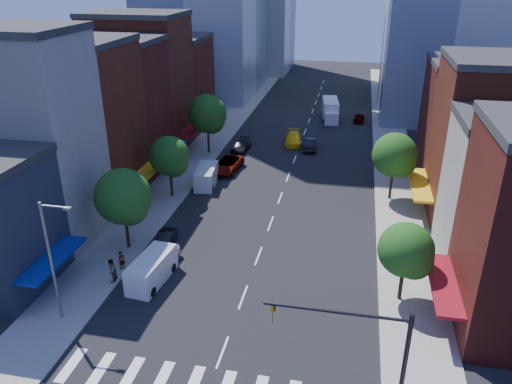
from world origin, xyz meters
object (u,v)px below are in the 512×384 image
at_px(taxi, 293,139).
at_px(traffic_car_far, 359,118).
at_px(traffic_car_oncoming, 310,144).
at_px(parked_car_rear, 241,146).
at_px(pedestrian_far, 111,271).
at_px(parked_car_second, 165,240).
at_px(box_truck, 330,111).
at_px(cargo_van_far, 206,177).
at_px(pedestrian_near, 122,260).
at_px(cargo_van_near, 151,270).
at_px(parked_car_front, 161,260).
at_px(parked_car_third, 227,165).

height_order(taxi, traffic_car_far, taxi).
height_order(taxi, traffic_car_oncoming, traffic_car_oncoming).
height_order(parked_car_rear, pedestrian_far, pedestrian_far).
bearing_deg(parked_car_second, traffic_car_oncoming, 68.11).
xyz_separation_m(traffic_car_far, box_truck, (-4.65, 0.38, 0.81)).
bearing_deg(parked_car_rear, cargo_van_far, -92.13).
xyz_separation_m(box_truck, pedestrian_near, (-13.73, -47.79, -0.52)).
distance_m(parked_car_rear, cargo_van_near, 31.24).
bearing_deg(parked_car_front, box_truck, 82.62).
distance_m(parked_car_third, traffic_car_far, 29.03).
bearing_deg(parked_car_third, parked_car_front, -84.03).
bearing_deg(pedestrian_far, traffic_car_oncoming, 158.81).
bearing_deg(parked_car_front, traffic_car_oncoming, 79.68).
xyz_separation_m(parked_car_third, pedestrian_near, (-3.00, -22.79, 0.15)).
bearing_deg(cargo_van_far, traffic_car_far, 54.05).
height_order(cargo_van_near, box_truck, box_truck).
relative_size(pedestrian_near, pedestrian_far, 0.82).
relative_size(parked_car_third, pedestrian_far, 2.98).
bearing_deg(taxi, pedestrian_near, -110.93).
bearing_deg(box_truck, parked_car_front, -110.16).
xyz_separation_m(cargo_van_near, traffic_car_oncoming, (9.01, 33.79, -0.30)).
bearing_deg(parked_car_front, parked_car_third, 95.54).
distance_m(traffic_car_far, box_truck, 4.73).
distance_m(parked_car_second, traffic_car_oncoming, 30.10).
relative_size(traffic_car_oncoming, box_truck, 0.60).
height_order(parked_car_second, parked_car_rear, parked_car_rear).
relative_size(parked_car_third, traffic_car_oncoming, 1.22).
relative_size(traffic_car_oncoming, pedestrian_near, 2.96).
xyz_separation_m(parked_car_rear, traffic_car_oncoming, (9.00, 2.55, 0.10)).
relative_size(parked_car_third, parked_car_rear, 1.24).
relative_size(parked_car_front, box_truck, 0.57).
bearing_deg(cargo_van_near, traffic_car_oncoming, 81.05).
relative_size(traffic_car_far, pedestrian_near, 2.40).
height_order(cargo_van_far, traffic_car_oncoming, cargo_van_far).
height_order(parked_car_second, taxi, taxi).
height_order(cargo_van_far, taxi, cargo_van_far).
relative_size(parked_car_third, cargo_van_far, 1.11).
height_order(cargo_van_near, cargo_van_far, cargo_van_near).
height_order(parked_car_third, cargo_van_far, cargo_van_far).
xyz_separation_m(taxi, box_truck, (4.23, 13.37, 0.69)).
xyz_separation_m(parked_car_third, parked_car_rear, (0.00, 7.32, -0.13)).
relative_size(parked_car_second, box_truck, 0.49).
relative_size(parked_car_second, traffic_car_oncoming, 0.82).
xyz_separation_m(traffic_car_far, pedestrian_far, (-18.38, -49.22, 0.47)).
xyz_separation_m(taxi, traffic_car_oncoming, (2.50, -1.76, 0.00)).
xyz_separation_m(pedestrian_near, pedestrian_far, (0.00, -1.80, 0.17)).
bearing_deg(pedestrian_near, parked_car_third, 24.29).
bearing_deg(box_truck, parked_car_third, -120.48).
bearing_deg(box_truck, cargo_van_far, -119.16).
height_order(parked_car_second, traffic_car_far, traffic_car_far).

